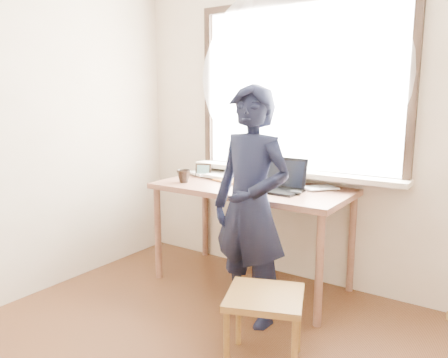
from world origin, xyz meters
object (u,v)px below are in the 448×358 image
Objects in this scene: mug_dark at (184,176)px; person at (251,207)px; desk at (252,196)px; work_chair at (265,305)px; mug_white at (256,177)px; laptop at (280,183)px.

mug_dark is 0.07× the size of person.
work_chair is (0.63, -0.92, -0.38)m from desk.
desk is 12.32× the size of mug_white.
desk is 0.19m from mug_white.
mug_white is 0.71m from person.
work_chair is at bearing -55.40° from desk.
work_chair is (0.68, -1.05, -0.52)m from mug_white.
laptop is 0.35m from mug_white.
person is (0.33, -0.63, -0.07)m from mug_white.
laptop reaches higher than mug_dark.
person reaches higher than laptop.
person is at bearing -62.50° from mug_white.
mug_white is 0.60m from mug_dark.
person reaches higher than desk.
desk is 0.30m from laptop.
mug_white is 0.23× the size of work_chair.
desk is 1.18m from work_chair.
work_chair is at bearing -57.24° from mug_white.
work_chair is (0.37, -0.89, -0.52)m from laptop.
laptop is 3.17× the size of mug_dark.
laptop is at bearing -27.64° from mug_white.
work_chair is at bearing -44.27° from person.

